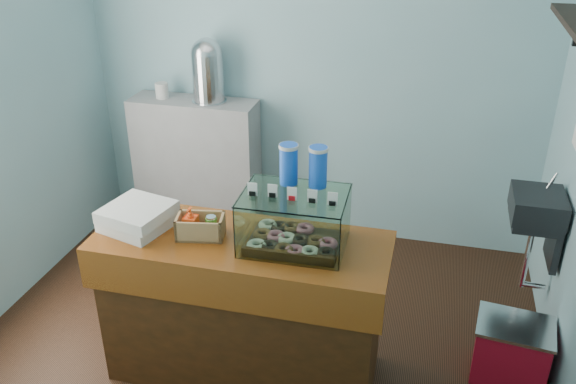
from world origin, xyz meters
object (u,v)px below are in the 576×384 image
(red_cooler, at_px, (511,350))
(display_case, at_px, (295,216))
(counter, at_px, (243,307))
(coffee_urn, at_px, (208,69))

(red_cooler, bearing_deg, display_case, -160.46)
(counter, distance_m, coffee_urn, 1.97)
(display_case, height_order, red_cooler, display_case)
(coffee_urn, bearing_deg, counter, -64.28)
(counter, relative_size, coffee_urn, 3.28)
(display_case, relative_size, coffee_urn, 1.13)
(display_case, distance_m, coffee_urn, 1.88)
(counter, bearing_deg, coffee_urn, 115.72)
(coffee_urn, xyz_separation_m, red_cooler, (2.27, -1.25, -1.17))
(display_case, xyz_separation_m, coffee_urn, (-1.05, 1.53, 0.30))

